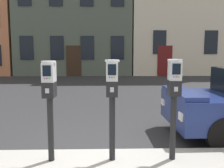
{
  "coord_description": "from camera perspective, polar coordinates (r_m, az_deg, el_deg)",
  "views": [
    {
      "loc": [
        0.19,
        -4.14,
        1.81
      ],
      "look_at": [
        0.3,
        -0.14,
        1.3
      ],
      "focal_mm": 42.69,
      "sensor_mm": 36.0,
      "label": 1
    }
  ],
  "objects": [
    {
      "name": "ground_plane",
      "position": [
        4.52,
        -4.04,
        -16.3
      ],
      "size": [
        160.0,
        160.0,
        0.0
      ],
      "primitive_type": "plane",
      "color": "#28282B"
    },
    {
      "name": "parking_meter_near_kerb",
      "position": [
        4.03,
        -13.24,
        -1.85
      ],
      "size": [
        0.23,
        0.26,
        1.51
      ],
      "rotation": [
        0.0,
        0.0,
        -1.62
      ],
      "color": "black",
      "rests_on": "sidewalk_slab"
    },
    {
      "name": "parking_meter_end_of_row",
      "position": [
        4.08,
        13.16,
        -1.51
      ],
      "size": [
        0.23,
        0.26,
        1.53
      ],
      "rotation": [
        0.0,
        0.0,
        -1.62
      ],
      "color": "black",
      "rests_on": "sidewalk_slab"
    },
    {
      "name": "townhouse_green_painted",
      "position": [
        21.53,
        -7.75,
        16.64
      ],
      "size": [
        8.19,
        5.81,
        10.62
      ],
      "color": "#4C564C",
      "rests_on": "ground_plane"
    },
    {
      "name": "parking_meter_twin_adjacent",
      "position": [
        3.95,
        0.04,
        -1.68
      ],
      "size": [
        0.23,
        0.26,
        1.53
      ],
      "rotation": [
        0.0,
        0.0,
        -1.62
      ],
      "color": "black",
      "rests_on": "sidewalk_slab"
    }
  ]
}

